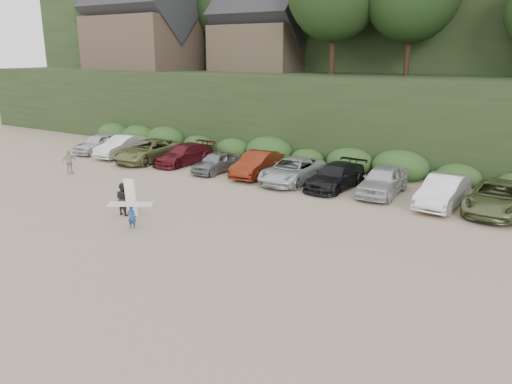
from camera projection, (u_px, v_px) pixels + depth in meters
The scene contains 6 objects.
ground at pixel (204, 233), 21.91m from camera, with size 120.00×120.00×0.00m, color tan.
hillside_backdrop at pixel (429, 14), 48.20m from camera, with size 90.00×41.50×28.00m.
parked_cars at pixel (320, 174), 29.38m from camera, with size 39.51×6.09×1.64m.
distant_walker at pixel (69, 162), 32.38m from camera, with size 0.95×0.39×1.62m, color #A79E8D.
child_surfer at pixel (131, 211), 22.33m from camera, with size 1.96×1.51×1.18m.
adult_surfer at pixel (124, 199), 24.20m from camera, with size 1.25×0.63×1.89m.
Camera 1 is at (13.01, -16.14, 7.67)m, focal length 35.00 mm.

